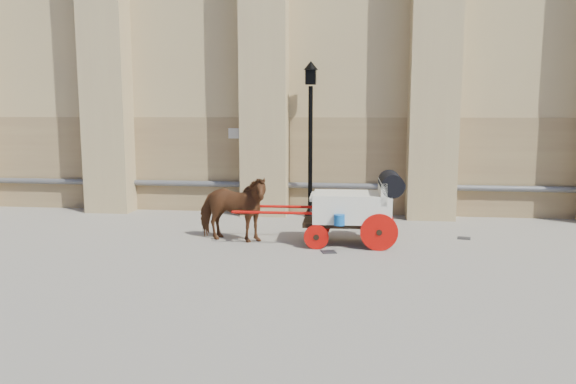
# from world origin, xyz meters

# --- Properties ---
(ground) EXTENTS (90.00, 90.00, 0.00)m
(ground) POSITION_xyz_m (0.00, 0.00, 0.00)
(ground) COLOR gray
(ground) RESTS_ON ground
(horse) EXTENTS (2.09, 1.27, 1.65)m
(horse) POSITION_xyz_m (-1.21, -0.07, 0.82)
(horse) COLOR brown
(horse) RESTS_ON ground
(carriage) EXTENTS (4.05, 1.46, 1.76)m
(carriage) POSITION_xyz_m (1.84, -0.01, 0.95)
(carriage) COLOR black
(carriage) RESTS_ON ground
(street_lamp) EXTENTS (0.44, 0.44, 4.65)m
(street_lamp) POSITION_xyz_m (0.42, 3.43, 2.49)
(street_lamp) COLOR black
(street_lamp) RESTS_ON ground
(drain_grate_near) EXTENTS (0.40, 0.40, 0.01)m
(drain_grate_near) POSITION_xyz_m (1.20, -0.87, 0.01)
(drain_grate_near) COLOR black
(drain_grate_near) RESTS_ON ground
(drain_grate_far) EXTENTS (0.38, 0.38, 0.01)m
(drain_grate_far) POSITION_xyz_m (4.53, 0.96, 0.01)
(drain_grate_far) COLOR black
(drain_grate_far) RESTS_ON ground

